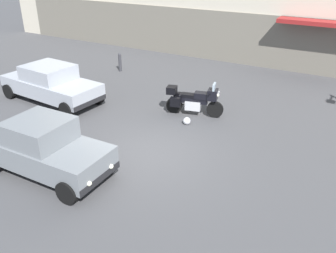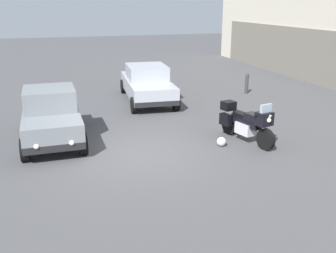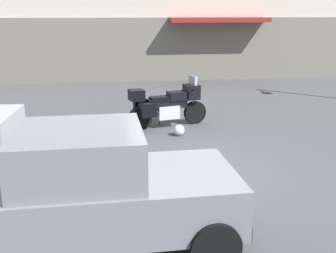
# 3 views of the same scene
# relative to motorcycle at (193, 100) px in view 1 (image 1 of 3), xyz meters

# --- Properties ---
(ground_plane) EXTENTS (80.00, 80.00, 0.00)m
(ground_plane) POSITION_rel_motorcycle_xyz_m (0.03, -3.44, -0.62)
(ground_plane) COLOR #424244
(motorcycle) EXTENTS (2.22, 1.04, 1.36)m
(motorcycle) POSITION_rel_motorcycle_xyz_m (0.00, 0.00, 0.00)
(motorcycle) COLOR black
(motorcycle) RESTS_ON ground
(helmet) EXTENTS (0.28, 0.28, 0.28)m
(helmet) POSITION_rel_motorcycle_xyz_m (0.18, -0.89, -0.48)
(helmet) COLOR silver
(helmet) RESTS_ON ground
(car_hatchback_near) EXTENTS (3.90, 1.83, 1.64)m
(car_hatchback_near) POSITION_rel_motorcycle_xyz_m (-1.85, -5.72, 0.19)
(car_hatchback_near) COLOR slate
(car_hatchback_near) RESTS_ON ground
(car_sedan_far) EXTENTS (4.67, 2.20, 1.56)m
(car_sedan_far) POSITION_rel_motorcycle_xyz_m (-5.86, -1.67, 0.16)
(car_sedan_far) COLOR #9EA3AD
(car_sedan_far) RESTS_ON ground
(bollard_curbside) EXTENTS (0.16, 0.16, 0.97)m
(bollard_curbside) POSITION_rel_motorcycle_xyz_m (-5.88, 3.18, -0.11)
(bollard_curbside) COLOR #333338
(bollard_curbside) RESTS_ON ground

